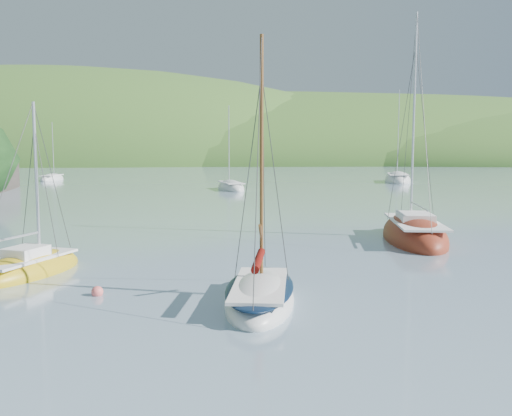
{
  "coord_description": "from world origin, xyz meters",
  "views": [
    {
      "loc": [
        -0.06,
        -17.69,
        4.99
      ],
      "look_at": [
        0.61,
        8.0,
        2.17
      ],
      "focal_mm": 40.0,
      "sensor_mm": 36.0,
      "label": 1
    }
  ],
  "objects_px": {
    "daysailer_white": "(260,297)",
    "sloop_red": "(414,236)",
    "distant_sloop_c": "(52,179)",
    "sailboat_yellow": "(29,270)",
    "distant_sloop_a": "(231,188)",
    "distant_sloop_b": "(398,181)"
  },
  "relations": [
    {
      "from": "sloop_red",
      "to": "distant_sloop_a",
      "type": "height_order",
      "value": "sloop_red"
    },
    {
      "from": "daysailer_white",
      "to": "sloop_red",
      "type": "height_order",
      "value": "sloop_red"
    },
    {
      "from": "distant_sloop_b",
      "to": "distant_sloop_c",
      "type": "height_order",
      "value": "distant_sloop_b"
    },
    {
      "from": "distant_sloop_b",
      "to": "distant_sloop_c",
      "type": "xyz_separation_m",
      "value": [
        -48.63,
        5.18,
        -0.06
      ]
    },
    {
      "from": "daysailer_white",
      "to": "sloop_red",
      "type": "relative_size",
      "value": 0.7
    },
    {
      "from": "daysailer_white",
      "to": "sloop_red",
      "type": "xyz_separation_m",
      "value": [
        8.54,
        11.85,
        0.02
      ]
    },
    {
      "from": "sloop_red",
      "to": "distant_sloop_c",
      "type": "bearing_deg",
      "value": 130.87
    },
    {
      "from": "distant_sloop_a",
      "to": "distant_sloop_c",
      "type": "bearing_deg",
      "value": 130.93
    },
    {
      "from": "sailboat_yellow",
      "to": "distant_sloop_a",
      "type": "height_order",
      "value": "distant_sloop_a"
    },
    {
      "from": "sloop_red",
      "to": "distant_sloop_c",
      "type": "distance_m",
      "value": 64.26
    },
    {
      "from": "sloop_red",
      "to": "sailboat_yellow",
      "type": "height_order",
      "value": "sloop_red"
    },
    {
      "from": "sloop_red",
      "to": "distant_sloop_b",
      "type": "height_order",
      "value": "distant_sloop_b"
    },
    {
      "from": "distant_sloop_a",
      "to": "distant_sloop_c",
      "type": "distance_m",
      "value": 31.73
    },
    {
      "from": "sloop_red",
      "to": "distant_sloop_c",
      "type": "height_order",
      "value": "sloop_red"
    },
    {
      "from": "distant_sloop_b",
      "to": "distant_sloop_c",
      "type": "bearing_deg",
      "value": -174.88
    },
    {
      "from": "distant_sloop_a",
      "to": "distant_sloop_b",
      "type": "distance_m",
      "value": 26.04
    },
    {
      "from": "sloop_red",
      "to": "distant_sloop_a",
      "type": "bearing_deg",
      "value": 112.89
    },
    {
      "from": "daysailer_white",
      "to": "distant_sloop_c",
      "type": "height_order",
      "value": "daysailer_white"
    },
    {
      "from": "sailboat_yellow",
      "to": "distant_sloop_a",
      "type": "distance_m",
      "value": 42.99
    },
    {
      "from": "distant_sloop_c",
      "to": "distant_sloop_a",
      "type": "bearing_deg",
      "value": -30.95
    },
    {
      "from": "daysailer_white",
      "to": "distant_sloop_a",
      "type": "relative_size",
      "value": 0.88
    },
    {
      "from": "sailboat_yellow",
      "to": "sloop_red",
      "type": "bearing_deg",
      "value": 43.16
    }
  ]
}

